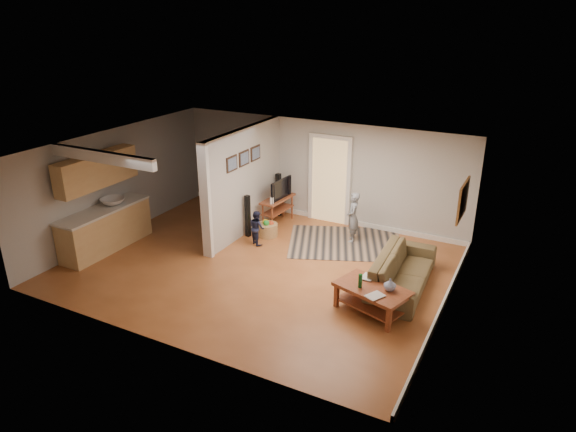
% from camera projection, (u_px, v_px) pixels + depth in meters
% --- Properties ---
extents(ground, '(7.50, 7.50, 0.00)m').
position_uv_depth(ground, '(259.00, 266.00, 10.65)').
color(ground, brown).
rests_on(ground, ground).
extents(room_shell, '(7.54, 6.02, 2.52)m').
position_uv_depth(room_shell, '(225.00, 186.00, 10.91)').
color(room_shell, '#B0AEA8').
rests_on(room_shell, ground).
extents(area_rug, '(3.04, 2.67, 0.01)m').
position_uv_depth(area_rug, '(345.00, 243.00, 11.70)').
color(area_rug, black).
rests_on(area_rug, ground).
extents(sofa, '(1.02, 2.34, 0.67)m').
position_uv_depth(sofa, '(401.00, 287.00, 9.85)').
color(sofa, '#3F321F').
rests_on(sofa, ground).
extents(coffee_table, '(1.41, 1.07, 0.74)m').
position_uv_depth(coffee_table, '(373.00, 293.00, 8.88)').
color(coffee_table, brown).
rests_on(coffee_table, ground).
extents(tv_console, '(0.47, 1.09, 0.92)m').
position_uv_depth(tv_console, '(278.00, 201.00, 12.54)').
color(tv_console, brown).
rests_on(tv_console, ground).
extents(speaker_left, '(0.12, 0.12, 1.01)m').
position_uv_depth(speaker_left, '(248.00, 216.00, 11.87)').
color(speaker_left, black).
rests_on(speaker_left, ground).
extents(speaker_right, '(0.12, 0.12, 1.12)m').
position_uv_depth(speaker_right, '(278.00, 195.00, 13.09)').
color(speaker_right, black).
rests_on(speaker_right, ground).
extents(toy_basket, '(0.47, 0.47, 0.42)m').
position_uv_depth(toy_basket, '(268.00, 229.00, 12.01)').
color(toy_basket, olive).
rests_on(toy_basket, ground).
extents(child, '(0.40, 0.49, 1.16)m').
position_uv_depth(child, '(352.00, 241.00, 11.82)').
color(child, gray).
rests_on(child, ground).
extents(toddler, '(0.48, 0.46, 0.79)m').
position_uv_depth(toddler, '(257.00, 244.00, 11.67)').
color(toddler, '#1B1F38').
rests_on(toddler, ground).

